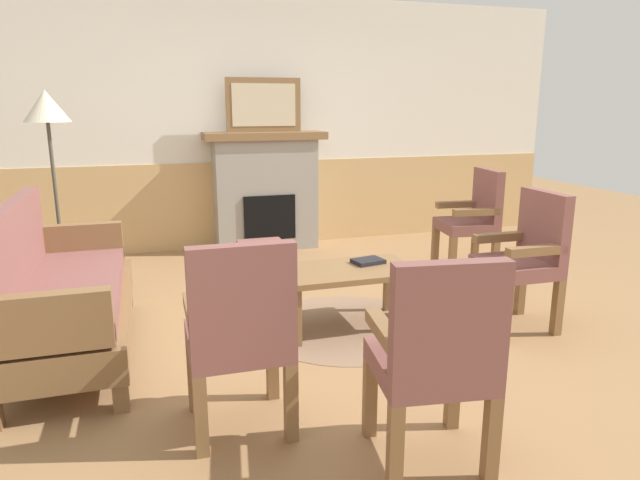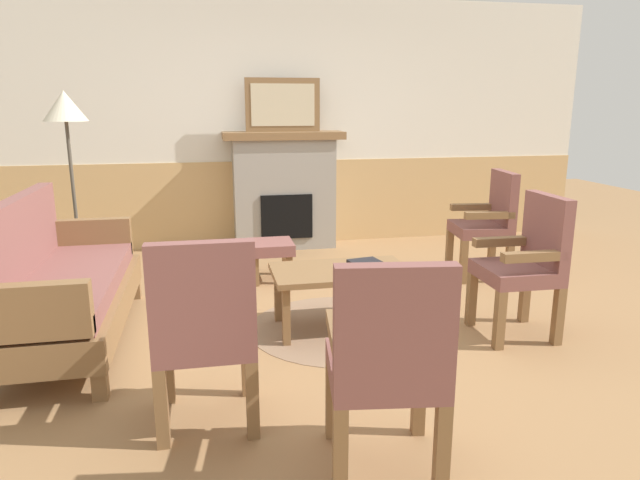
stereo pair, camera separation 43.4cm
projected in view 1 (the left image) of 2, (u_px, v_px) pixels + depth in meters
ground_plane at (334, 323)px, 4.15m from camera, size 14.00×14.00×0.00m
wall_back at (260, 128)px, 6.25m from camera, size 7.20×0.14×2.70m
fireplace at (266, 190)px, 6.17m from camera, size 1.30×0.44×1.28m
framed_picture at (264, 105)px, 5.96m from camera, size 0.80×0.04×0.56m
couch at (62, 295)px, 3.56m from camera, size 0.70×1.80×0.98m
coffee_table at (346, 276)px, 4.00m from camera, size 0.96×0.56×0.44m
round_rug at (346, 326)px, 4.09m from camera, size 1.31×1.31×0.01m
book_on_table at (368, 261)px, 4.11m from camera, size 0.24×0.20×0.03m
footstool at (262, 251)px, 5.06m from camera, size 0.40×0.40×0.36m
armchair_near_fireplace at (474, 216)px, 5.32m from camera, size 0.53×0.53×0.98m
armchair_by_window_left at (526, 254)px, 3.98m from camera, size 0.49×0.49×0.98m
armchair_front_left at (436, 354)px, 2.39m from camera, size 0.54×0.54×0.98m
armchair_front_center at (240, 329)px, 2.66m from camera, size 0.48×0.48×0.98m
floor_lamp_by_couch at (47, 119)px, 4.50m from camera, size 0.36×0.36×1.68m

